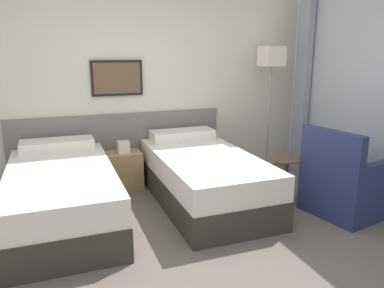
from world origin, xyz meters
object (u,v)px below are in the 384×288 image
at_px(bed_near_window, 204,177).
at_px(armchair, 345,186).
at_px(nightstand, 124,169).
at_px(bed_near_door, 62,195).
at_px(floor_lamp, 271,65).
at_px(side_table, 286,172).

height_order(bed_near_window, armchair, armchair).
bearing_deg(nightstand, bed_near_window, -44.77).
height_order(bed_near_door, nightstand, bed_near_door).
height_order(bed_near_door, floor_lamp, floor_lamp).
bearing_deg(floor_lamp, side_table, -110.26).
bearing_deg(bed_near_window, floor_lamp, 28.15).
xyz_separation_m(floor_lamp, side_table, (-0.38, -1.03, -1.15)).
bearing_deg(bed_near_window, armchair, -32.50).
bearing_deg(side_table, armchair, -46.75).
height_order(floor_lamp, armchair, floor_lamp).
xyz_separation_m(bed_near_door, floor_lamp, (2.78, 0.66, 1.22)).
distance_m(nightstand, armchair, 2.60).
bearing_deg(side_table, floor_lamp, 69.74).
distance_m(bed_near_door, armchair, 2.95).
bearing_deg(armchair, bed_near_window, 46.50).
bearing_deg(floor_lamp, nightstand, 177.10).
xyz_separation_m(side_table, armchair, (0.43, -0.46, -0.06)).
bearing_deg(bed_near_door, floor_lamp, 13.41).
relative_size(bed_near_door, nightstand, 3.28).
xyz_separation_m(bed_near_window, armchair, (1.29, -0.82, 0.01)).
relative_size(floor_lamp, armchair, 1.87).
bearing_deg(side_table, nightstand, 145.32).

